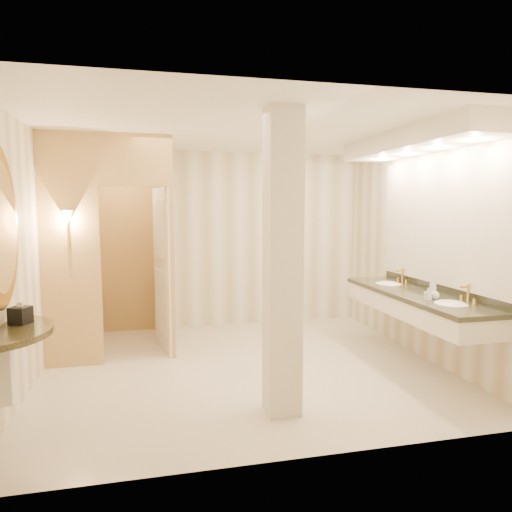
% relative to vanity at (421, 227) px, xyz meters
% --- Properties ---
extents(floor, '(4.50, 4.50, 0.00)m').
position_rel_vanity_xyz_m(floor, '(-1.98, 0.40, -1.63)').
color(floor, beige).
rests_on(floor, ground).
extents(ceiling, '(4.50, 4.50, 0.00)m').
position_rel_vanity_xyz_m(ceiling, '(-1.98, 0.40, 1.07)').
color(ceiling, white).
rests_on(ceiling, wall_back).
extents(wall_back, '(4.50, 0.02, 2.70)m').
position_rel_vanity_xyz_m(wall_back, '(-1.98, 2.40, -0.28)').
color(wall_back, silver).
rests_on(wall_back, floor).
extents(wall_front, '(4.50, 0.02, 2.70)m').
position_rel_vanity_xyz_m(wall_front, '(-1.98, -1.60, -0.28)').
color(wall_front, silver).
rests_on(wall_front, floor).
extents(wall_left, '(0.02, 4.00, 2.70)m').
position_rel_vanity_xyz_m(wall_left, '(-4.23, 0.40, -0.28)').
color(wall_left, silver).
rests_on(wall_left, floor).
extents(wall_right, '(0.02, 4.00, 2.70)m').
position_rel_vanity_xyz_m(wall_right, '(0.27, 0.40, -0.28)').
color(wall_right, silver).
rests_on(wall_right, floor).
extents(toilet_closet, '(1.50, 1.55, 2.70)m').
position_rel_vanity_xyz_m(toilet_closet, '(-3.09, 1.37, -0.24)').
color(toilet_closet, tan).
rests_on(toilet_closet, floor).
extents(wall_sconce, '(0.14, 0.14, 0.42)m').
position_rel_vanity_xyz_m(wall_sconce, '(-3.90, 0.83, 0.10)').
color(wall_sconce, gold).
rests_on(wall_sconce, toilet_closet).
extents(vanity, '(0.75, 2.52, 2.09)m').
position_rel_vanity_xyz_m(vanity, '(0.00, 0.00, 0.00)').
color(vanity, silver).
rests_on(vanity, floor).
extents(pillar, '(0.30, 0.30, 2.70)m').
position_rel_vanity_xyz_m(pillar, '(-1.87, -0.82, -0.28)').
color(pillar, silver).
rests_on(pillar, floor).
extents(tissue_box, '(0.19, 0.19, 0.14)m').
position_rel_vanity_xyz_m(tissue_box, '(-4.08, -0.54, -0.68)').
color(tissue_box, black).
rests_on(tissue_box, console_shelf).
extents(toilet, '(0.51, 0.72, 0.66)m').
position_rel_vanity_xyz_m(toilet, '(-3.90, 1.78, -1.30)').
color(toilet, white).
rests_on(toilet, floor).
extents(soap_bottle_a, '(0.07, 0.07, 0.13)m').
position_rel_vanity_xyz_m(soap_bottle_a, '(-0.15, -0.42, -0.69)').
color(soap_bottle_a, beige).
rests_on(soap_bottle_a, vanity).
extents(soap_bottle_b, '(0.10, 0.10, 0.12)m').
position_rel_vanity_xyz_m(soap_bottle_b, '(-0.06, -0.39, -0.69)').
color(soap_bottle_b, silver).
rests_on(soap_bottle_b, vanity).
extents(soap_bottle_c, '(0.09, 0.09, 0.21)m').
position_rel_vanity_xyz_m(soap_bottle_c, '(-0.02, -0.30, -0.65)').
color(soap_bottle_c, '#C6B28C').
rests_on(soap_bottle_c, vanity).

